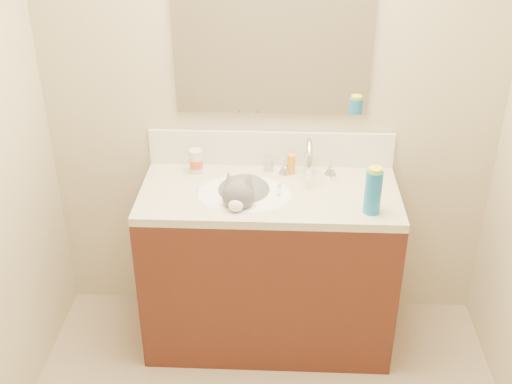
# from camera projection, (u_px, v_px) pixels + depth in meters

# --- Properties ---
(room_shell) EXTENTS (2.24, 2.54, 2.52)m
(room_shell) POSITION_uv_depth(u_px,v_px,m) (263.00, 166.00, 1.81)
(room_shell) COLOR #BEAF8D
(room_shell) RESTS_ON ground
(vanity_cabinet) EXTENTS (1.20, 0.55, 0.82)m
(vanity_cabinet) POSITION_uv_depth(u_px,v_px,m) (268.00, 270.00, 3.18)
(vanity_cabinet) COLOR #461D12
(vanity_cabinet) RESTS_ON ground
(counter_slab) EXTENTS (1.20, 0.55, 0.04)m
(counter_slab) POSITION_uv_depth(u_px,v_px,m) (269.00, 195.00, 2.97)
(counter_slab) COLOR beige
(counter_slab) RESTS_ON vanity_cabinet
(basin) EXTENTS (0.45, 0.36, 0.14)m
(basin) POSITION_uv_depth(u_px,v_px,m) (243.00, 206.00, 2.98)
(basin) COLOR white
(basin) RESTS_ON vanity_cabinet
(faucet) EXTENTS (0.28, 0.20, 0.21)m
(faucet) POSITION_uv_depth(u_px,v_px,m) (308.00, 162.00, 3.03)
(faucet) COLOR silver
(faucet) RESTS_ON counter_slab
(cat) EXTENTS (0.32, 0.40, 0.32)m
(cat) POSITION_uv_depth(u_px,v_px,m) (243.00, 198.00, 2.97)
(cat) COLOR #545254
(cat) RESTS_ON basin
(backsplash) EXTENTS (1.20, 0.02, 0.18)m
(backsplash) POSITION_uv_depth(u_px,v_px,m) (271.00, 149.00, 3.15)
(backsplash) COLOR silver
(backsplash) RESTS_ON counter_slab
(mirror) EXTENTS (0.90, 0.02, 0.80)m
(mirror) POSITION_uv_depth(u_px,v_px,m) (273.00, 29.00, 2.86)
(mirror) COLOR white
(mirror) RESTS_ON room_shell
(pill_bottle) EXTENTS (0.08, 0.08, 0.12)m
(pill_bottle) POSITION_uv_depth(u_px,v_px,m) (196.00, 161.00, 3.10)
(pill_bottle) COLOR silver
(pill_bottle) RESTS_ON counter_slab
(pill_label) EXTENTS (0.08, 0.08, 0.04)m
(pill_label) POSITION_uv_depth(u_px,v_px,m) (196.00, 163.00, 3.11)
(pill_label) COLOR #D85824
(pill_label) RESTS_ON pill_bottle
(silver_jar) EXTENTS (0.06, 0.06, 0.06)m
(silver_jar) POSITION_uv_depth(u_px,v_px,m) (269.00, 165.00, 3.13)
(silver_jar) COLOR #B7B7BC
(silver_jar) RESTS_ON counter_slab
(amber_bottle) EXTENTS (0.04, 0.04, 0.10)m
(amber_bottle) POSITION_uv_depth(u_px,v_px,m) (291.00, 164.00, 3.09)
(amber_bottle) COLOR orange
(amber_bottle) RESTS_ON counter_slab
(toothbrush) EXTENTS (0.02, 0.16, 0.01)m
(toothbrush) POSITION_uv_depth(u_px,v_px,m) (279.00, 187.00, 2.98)
(toothbrush) COLOR silver
(toothbrush) RESTS_ON counter_slab
(toothbrush_head) EXTENTS (0.02, 0.03, 0.01)m
(toothbrush_head) POSITION_uv_depth(u_px,v_px,m) (279.00, 187.00, 2.98)
(toothbrush_head) COLOR #5D97C7
(toothbrush_head) RESTS_ON counter_slab
(spray_can) EXTENTS (0.08, 0.08, 0.20)m
(spray_can) POSITION_uv_depth(u_px,v_px,m) (373.00, 192.00, 2.75)
(spray_can) COLOR #186EAE
(spray_can) RESTS_ON counter_slab
(spray_cap) EXTENTS (0.07, 0.07, 0.04)m
(spray_cap) POSITION_uv_depth(u_px,v_px,m) (375.00, 172.00, 2.70)
(spray_cap) COLOR yellow
(spray_cap) RESTS_ON spray_can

